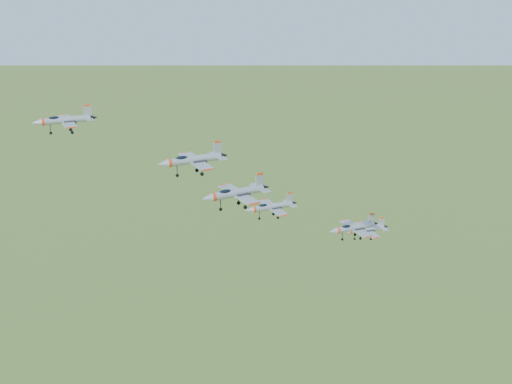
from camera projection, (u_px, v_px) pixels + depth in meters
jet_lead at (64, 120)px, 121.85m from camera, size 11.12×9.35×2.98m
jet_left_high at (192, 160)px, 120.48m from camera, size 12.95×10.78×3.46m
jet_right_high at (235, 193)px, 113.23m from camera, size 12.36×10.21×3.30m
jet_left_low at (271, 207)px, 148.46m from camera, size 12.11×10.13×3.24m
jet_right_low at (354, 228)px, 135.07m from camera, size 10.93×9.14×2.92m
jet_trail at (365, 229)px, 153.16m from camera, size 10.72×9.12×2.91m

